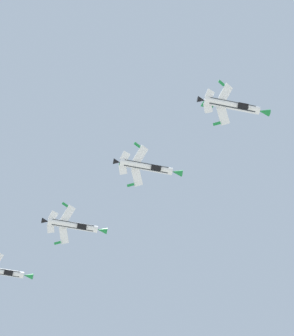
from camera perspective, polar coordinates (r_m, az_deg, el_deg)
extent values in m
cylinder|color=silver|center=(102.26, 10.30, 7.48)|extent=(10.73, 8.40, 1.70)
cube|color=#2D3338|center=(101.85, 10.38, 7.57)|extent=(8.96, 6.98, 1.27)
cone|color=#197A38|center=(104.19, 14.06, 6.65)|extent=(2.86, 2.67, 1.56)
cone|color=black|center=(100.86, 6.62, 8.26)|extent=(2.09, 2.04, 1.36)
ellipsoid|color=#192333|center=(103.48, 11.59, 7.04)|extent=(3.50, 3.13, 1.55)
cube|color=black|center=(102.09, 11.60, 7.39)|extent=(2.59, 2.40, 1.36)
cube|color=silver|center=(100.73, 9.24, 6.35)|extent=(2.32, 3.46, 2.98)
cube|color=#197A38|center=(99.68, 8.51, 5.37)|extent=(1.66, 0.79, 0.55)
cube|color=silver|center=(102.89, 9.54, 9.01)|extent=(3.74, 3.13, 2.98)
cube|color=#197A38|center=(103.58, 9.06, 10.18)|extent=(1.22, 1.69, 0.55)
cube|color=silver|center=(100.54, 7.44, 7.28)|extent=(2.06, 2.09, 1.60)
cube|color=silver|center=(101.80, 7.63, 8.84)|extent=(2.37, 2.36, 1.60)
cube|color=#197A38|center=(102.83, 7.43, 7.65)|extent=(3.22, 3.06, 2.06)
cylinder|color=silver|center=(105.85, -0.10, 0.12)|extent=(10.73, 8.40, 1.70)
cube|color=#2D3338|center=(105.40, -0.07, 0.18)|extent=(8.97, 7.00, 1.24)
cone|color=#197A38|center=(106.71, 3.67, -0.55)|extent=(2.86, 2.67, 1.56)
cone|color=black|center=(105.48, -3.70, 0.76)|extent=(2.09, 2.04, 1.36)
ellipsoid|color=#192333|center=(106.73, 1.24, -0.20)|extent=(3.50, 3.13, 1.55)
cube|color=black|center=(105.28, 1.10, 0.01)|extent=(2.59, 2.41, 1.35)
cube|color=silver|center=(105.06, -1.23, -1.07)|extent=(2.34, 3.57, 2.86)
cube|color=#197A38|center=(104.56, -2.01, -2.08)|extent=(1.66, 0.79, 0.54)
cube|color=silver|center=(106.27, -0.79, 1.65)|extent=(3.84, 3.18, 2.86)
cube|color=#197A38|center=(106.76, -1.21, 2.83)|extent=(1.23, 1.69, 0.54)
cube|color=silver|center=(105.18, -2.95, -0.19)|extent=(2.08, 2.14, 1.54)
cube|color=silver|center=(105.89, -2.69, 1.40)|extent=(2.42, 2.39, 1.54)
cube|color=#197A38|center=(107.30, -2.74, 0.36)|extent=(3.18, 3.00, 2.12)
cylinder|color=silver|center=(115.48, -9.01, -6.94)|extent=(10.73, 8.40, 1.70)
cube|color=#2D3338|center=(115.02, -9.01, -6.90)|extent=(8.95, 6.97, 1.28)
cone|color=#197A38|center=(115.39, -5.49, -7.57)|extent=(2.86, 2.67, 1.56)
cone|color=black|center=(115.97, -12.31, -6.32)|extent=(2.09, 2.04, 1.36)
ellipsoid|color=#192333|center=(116.03, -7.71, -7.22)|extent=(3.51, 3.13, 1.56)
cube|color=black|center=(114.61, -7.95, -7.07)|extent=(2.59, 2.40, 1.37)
cube|color=silver|center=(115.14, -10.10, -8.04)|extent=(2.31, 3.41, 3.04)
cube|color=#197A38|center=(114.97, -10.85, -8.96)|extent=(1.66, 0.78, 0.56)
cube|color=silver|center=(115.89, -9.61, -5.52)|extent=(3.70, 3.11, 3.04)
cube|color=#197A38|center=(116.33, -9.95, -4.42)|extent=(1.22, 1.68, 0.56)
cube|color=silver|center=(115.61, -11.65, -7.21)|extent=(2.06, 2.06, 1.63)
cube|color=silver|center=(116.05, -11.36, -5.75)|extent=(2.35, 2.35, 1.63)
cube|color=#197A38|center=(117.58, -11.31, -6.64)|extent=(3.24, 3.09, 2.02)
cylinder|color=silver|center=(129.56, -17.41, -11.96)|extent=(10.73, 8.40, 1.70)
cube|color=#2D3338|center=(129.10, -17.44, -11.95)|extent=(8.95, 6.97, 1.29)
cone|color=#197A38|center=(128.56, -14.26, -12.63)|extent=(2.86, 2.67, 1.56)
ellipsoid|color=#192333|center=(129.77, -16.21, -12.23)|extent=(3.51, 3.13, 1.56)
cube|color=black|center=(128.42, -16.52, -12.14)|extent=(2.59, 2.40, 1.37)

